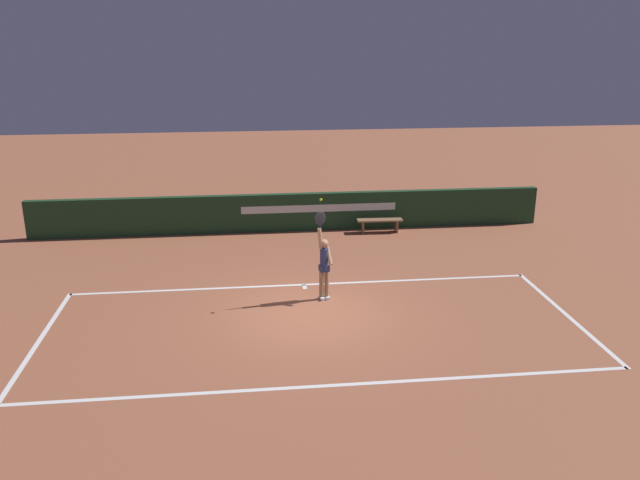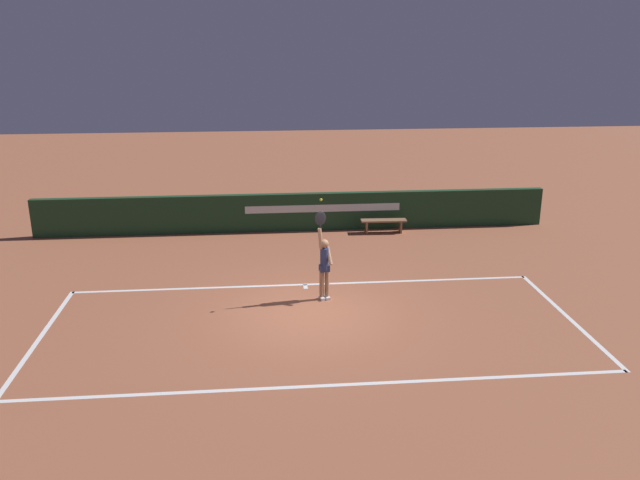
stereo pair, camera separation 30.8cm
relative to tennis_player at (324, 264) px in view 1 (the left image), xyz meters
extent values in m
plane|color=#9E593C|center=(-0.41, -0.81, -0.93)|extent=(60.00, 60.00, 0.00)
cube|color=white|center=(-0.41, 1.00, -0.93)|extent=(11.96, 0.11, 0.00)
cube|color=white|center=(-0.41, -4.15, -0.93)|extent=(11.96, 0.11, 0.00)
cube|color=white|center=(-6.39, -1.57, -0.93)|extent=(0.11, 5.26, 0.00)
cube|color=white|center=(5.57, -1.57, -0.93)|extent=(0.11, 5.26, 0.00)
cube|color=white|center=(-0.41, 0.85, -0.93)|extent=(0.11, 0.30, 0.00)
cube|color=#1B3E22|center=(-0.41, 5.96, -0.30)|extent=(16.98, 0.25, 1.26)
cube|color=silver|center=(0.54, 5.83, -0.16)|extent=(5.17, 0.01, 0.25)
cylinder|color=#A17452|center=(0.07, 0.02, -0.54)|extent=(0.11, 0.11, 0.78)
cylinder|color=#A17452|center=(-0.06, -0.01, -0.54)|extent=(0.11, 0.11, 0.78)
cube|color=white|center=(0.08, 0.00, -0.90)|extent=(0.15, 0.26, 0.07)
cube|color=white|center=(-0.06, -0.03, -0.90)|extent=(0.15, 0.26, 0.07)
cylinder|color=navy|center=(0.00, 0.00, 0.12)|extent=(0.21, 0.21, 0.55)
cube|color=navy|center=(0.00, 0.00, -0.11)|extent=(0.27, 0.24, 0.16)
sphere|color=#A17452|center=(0.00, 0.00, 0.52)|extent=(0.21, 0.21, 0.21)
cylinder|color=#A17452|center=(-0.10, -0.02, 0.66)|extent=(0.15, 0.12, 0.52)
cylinder|color=#A17452|center=(0.12, -0.03, 0.22)|extent=(0.16, 0.37, 0.42)
ellipsoid|color=black|center=(-0.10, -0.02, 1.17)|extent=(0.29, 0.09, 0.35)
cylinder|color=black|center=(-0.10, -0.02, 0.98)|extent=(0.03, 0.03, 0.18)
sphere|color=#CAE62E|center=(-0.09, -0.11, 1.65)|extent=(0.07, 0.07, 0.07)
cube|color=#896446|center=(2.52, 5.41, -0.51)|extent=(1.51, 0.41, 0.05)
cube|color=#896446|center=(1.95, 5.42, -0.72)|extent=(0.07, 0.32, 0.42)
cube|color=#896446|center=(3.09, 5.39, -0.72)|extent=(0.07, 0.32, 0.42)
camera|label=1|loc=(-1.79, -14.78, 5.41)|focal=36.22mm
camera|label=2|loc=(-1.48, -14.81, 5.41)|focal=36.22mm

